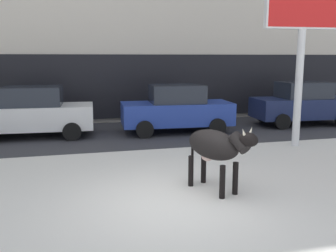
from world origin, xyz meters
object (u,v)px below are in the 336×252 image
object	(u,v)px
car_white_sedan	(34,112)
car_blue_sedan	(177,109)
pedestrian_near_billboard	(155,100)
pedestrian_by_cars	(207,98)
billboard	(303,10)
car_navy_sedan	(303,104)
cow_black	(215,146)

from	to	relation	value
car_white_sedan	car_blue_sedan	distance (m)	5.28
pedestrian_near_billboard	pedestrian_by_cars	bearing A→B (deg)	0.00
billboard	pedestrian_by_cars	xyz separation A→B (m)	(-0.61, 6.80, -3.43)
pedestrian_by_cars	car_navy_sedan	bearing A→B (deg)	-46.70
pedestrian_by_cars	car_white_sedan	bearing A→B (deg)	-157.78
billboard	car_white_sedan	size ratio (longest dim) A/B	1.29
cow_black	billboard	bearing A→B (deg)	39.07
cow_black	pedestrian_near_billboard	size ratio (longest dim) A/B	1.10
pedestrian_near_billboard	pedestrian_by_cars	xyz separation A→B (m)	(2.64, 0.00, 0.00)
car_blue_sedan	pedestrian_near_billboard	size ratio (longest dim) A/B	2.49
billboard	cow_black	bearing A→B (deg)	-140.93
billboard	car_blue_sedan	world-z (taller)	billboard
car_navy_sedan	pedestrian_near_billboard	size ratio (longest dim) A/B	2.49
billboard	car_white_sedan	world-z (taller)	billboard
billboard	car_blue_sedan	size ratio (longest dim) A/B	1.29
car_white_sedan	car_navy_sedan	distance (m)	10.96
car_navy_sedan	pedestrian_near_billboard	world-z (taller)	car_navy_sedan
pedestrian_near_billboard	pedestrian_by_cars	distance (m)	2.64
pedestrian_near_billboard	car_blue_sedan	bearing A→B (deg)	-88.86
billboard	pedestrian_by_cars	bearing A→B (deg)	95.15
car_blue_sedan	car_navy_sedan	size ratio (longest dim) A/B	1.00
pedestrian_near_billboard	car_white_sedan	bearing A→B (deg)	-148.37
billboard	car_white_sedan	xyz separation A→B (m)	(-8.44, 3.60, -3.41)
cow_black	car_white_sedan	distance (m)	8.19
billboard	pedestrian_near_billboard	size ratio (longest dim) A/B	3.21
cow_black	billboard	size ratio (longest dim) A/B	0.34
cow_black	car_blue_sedan	distance (m)	6.66
cow_black	car_blue_sedan	size ratio (longest dim) A/B	0.44
cow_black	car_navy_sedan	world-z (taller)	car_navy_sedan
pedestrian_near_billboard	pedestrian_by_cars	size ratio (longest dim) A/B	1.00
car_white_sedan	car_blue_sedan	xyz separation A→B (m)	(5.26, -0.41, 0.00)
cow_black	pedestrian_near_billboard	xyz separation A→B (m)	(0.92, 10.19, -0.11)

